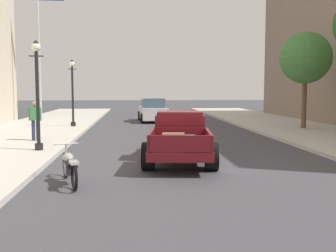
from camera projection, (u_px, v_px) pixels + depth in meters
name	position (u px, v px, depth m)	size (l,w,h in m)	color
ground_plane	(196.00, 163.00, 12.29)	(140.00, 140.00, 0.00)	#3D3D42
hotrod_truck_maroon	(180.00, 137.00, 12.77)	(2.54, 5.07, 1.58)	#510F14
motorcycle_parked	(70.00, 166.00, 9.59)	(0.82, 2.05, 0.93)	black
car_background_silver	(153.00, 111.00, 28.01)	(2.06, 4.39, 1.65)	#B7B7BC
pedestrian_sidewalk_left	(35.00, 118.00, 16.52)	(0.53, 0.22, 1.65)	#232847
street_lamp_near	(37.00, 87.00, 13.81)	(0.50, 0.32, 3.85)	black
street_lamp_far	(72.00, 88.00, 22.81)	(0.50, 0.32, 3.85)	black
flagpole	(42.00, 35.00, 25.73)	(1.74, 0.16, 9.16)	#B2B2B7
street_tree_second	(306.00, 58.00, 21.53)	(2.80, 2.80, 5.24)	brown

